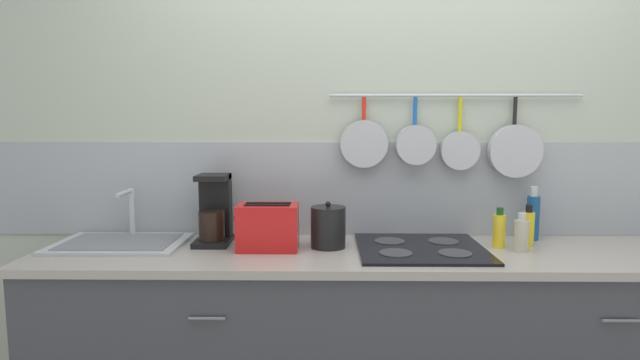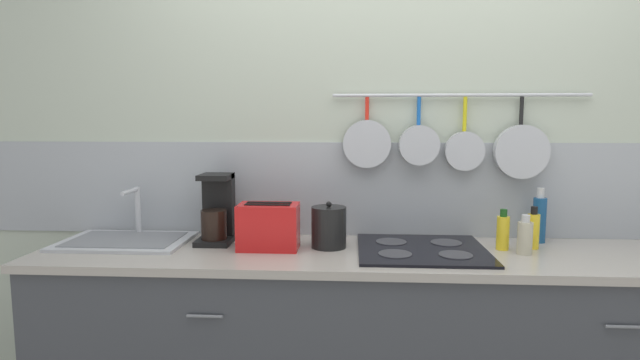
% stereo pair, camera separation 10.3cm
% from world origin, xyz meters
% --- Properties ---
extents(wall_back, '(7.20, 0.15, 2.60)m').
position_xyz_m(wall_back, '(0.00, 0.34, 1.27)').
color(wall_back, '#B2BCA8').
rests_on(wall_back, ground_plane).
extents(cabinet_base, '(3.11, 0.57, 0.85)m').
position_xyz_m(cabinet_base, '(0.00, -0.00, 0.42)').
color(cabinet_base, '#3F4247').
rests_on(cabinet_base, ground_plane).
extents(countertop, '(3.15, 0.59, 0.03)m').
position_xyz_m(countertop, '(0.00, 0.00, 0.86)').
color(countertop, '#A59E93').
rests_on(countertop, cabinet_base).
extents(sink_basin, '(0.56, 0.39, 0.24)m').
position_xyz_m(sink_basin, '(-1.25, 0.09, 0.90)').
color(sink_basin, '#B7BABF').
rests_on(sink_basin, countertop).
extents(coffee_maker, '(0.16, 0.21, 0.31)m').
position_xyz_m(coffee_maker, '(-0.84, 0.14, 1.01)').
color(coffee_maker, black).
rests_on(coffee_maker, countertop).
extents(toaster, '(0.28, 0.16, 0.20)m').
position_xyz_m(toaster, '(-0.58, 0.02, 0.98)').
color(toaster, red).
rests_on(toaster, countertop).
extents(kettle, '(0.15, 0.15, 0.21)m').
position_xyz_m(kettle, '(-0.32, 0.06, 0.97)').
color(kettle, black).
rests_on(kettle, countertop).
extents(cooktop, '(0.54, 0.51, 0.01)m').
position_xyz_m(cooktop, '(0.08, 0.02, 0.89)').
color(cooktop, black).
rests_on(cooktop, countertop).
extents(bottle_dish_soap, '(0.05, 0.05, 0.18)m').
position_xyz_m(bottle_dish_soap, '(0.44, 0.07, 0.96)').
color(bottle_dish_soap, yellow).
rests_on(bottle_dish_soap, countertop).
extents(bottle_vinegar, '(0.06, 0.06, 0.17)m').
position_xyz_m(bottle_vinegar, '(0.51, -0.00, 0.96)').
color(bottle_vinegar, '#BFB799').
rests_on(bottle_vinegar, countertop).
extents(bottle_sesame_oil, '(0.05, 0.05, 0.19)m').
position_xyz_m(bottle_sesame_oil, '(0.57, 0.10, 0.96)').
color(bottle_sesame_oil, yellow).
rests_on(bottle_sesame_oil, countertop).
extents(bottle_olive_oil, '(0.06, 0.06, 0.25)m').
position_xyz_m(bottle_olive_oil, '(0.64, 0.22, 0.99)').
color(bottle_olive_oil, navy).
rests_on(bottle_olive_oil, countertop).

